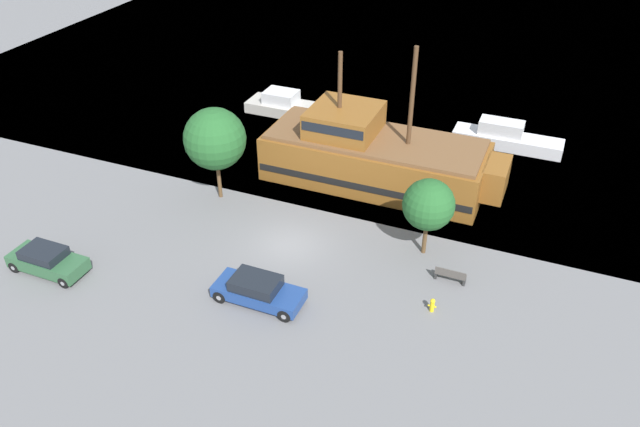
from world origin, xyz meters
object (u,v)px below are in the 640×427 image
at_px(moored_boat_dockside, 285,105).
at_px(fire_hydrant, 432,305).
at_px(parked_car_curb_front, 47,260).
at_px(moored_boat_outer, 506,138).
at_px(parked_car_curb_mid, 258,290).
at_px(bench_promenade_east, 450,275).
at_px(pirate_ship, 374,156).

xyz_separation_m(moored_boat_dockside, fire_hydrant, (16.59, -18.41, -0.25)).
distance_m(moored_boat_dockside, fire_hydrant, 24.78).
distance_m(parked_car_curb_front, fire_hydrant, 20.28).
distance_m(moored_boat_outer, parked_car_curb_front, 31.43).
relative_size(moored_boat_dockside, moored_boat_outer, 0.83).
distance_m(moored_boat_outer, fire_hydrant, 19.23).
bearing_deg(parked_car_curb_front, moored_boat_outer, 49.66).
xyz_separation_m(parked_car_curb_mid, bench_promenade_east, (8.58, 5.18, -0.28)).
relative_size(pirate_ship, moored_boat_dockside, 2.42).
distance_m(parked_car_curb_front, parked_car_curb_mid, 11.67).
bearing_deg(parked_car_curb_mid, bench_promenade_east, 31.15).
relative_size(pirate_ship, parked_car_curb_mid, 3.40).
relative_size(moored_boat_outer, bench_promenade_east, 4.78).
distance_m(moored_boat_outer, bench_promenade_east, 16.66).
bearing_deg(parked_car_curb_mid, fire_hydrant, 17.57).
bearing_deg(parked_car_curb_mid, moored_boat_dockside, 111.64).
bearing_deg(bench_promenade_east, parked_car_curb_front, -159.97).
bearing_deg(moored_boat_dockside, parked_car_curb_front, -97.71).
xyz_separation_m(moored_boat_dockside, moored_boat_outer, (17.21, 0.81, 0.05)).
bearing_deg(bench_promenade_east, parked_car_curb_mid, -148.85).
bearing_deg(fire_hydrant, moored_boat_outer, 88.14).
bearing_deg(pirate_ship, fire_hydrant, -58.34).
distance_m(pirate_ship, bench_promenade_east, 11.00).
distance_m(pirate_ship, moored_boat_outer, 11.16).
bearing_deg(moored_boat_outer, fire_hydrant, -91.86).
distance_m(pirate_ship, parked_car_curb_front, 20.37).
bearing_deg(pirate_ship, moored_boat_outer, 48.57).
relative_size(pirate_ship, parked_car_curb_front, 3.67).
distance_m(parked_car_curb_front, bench_promenade_east, 21.34).
distance_m(moored_boat_dockside, moored_boat_outer, 17.23).
relative_size(moored_boat_dockside, bench_promenade_east, 3.97).
distance_m(parked_car_curb_mid, bench_promenade_east, 10.02).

